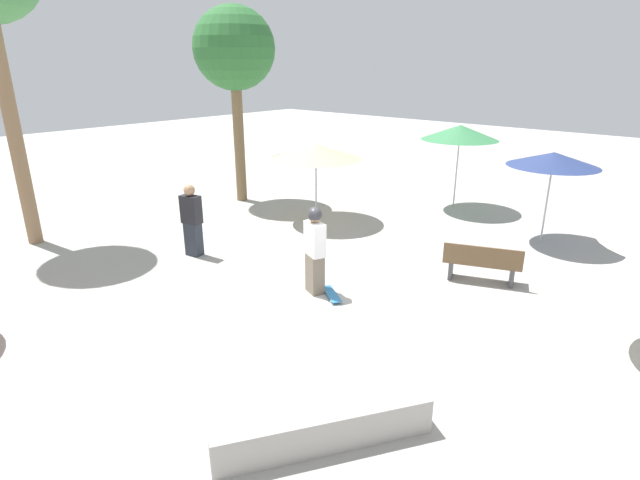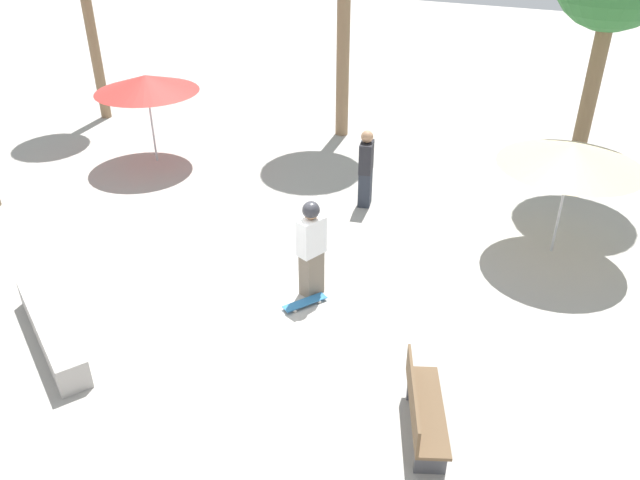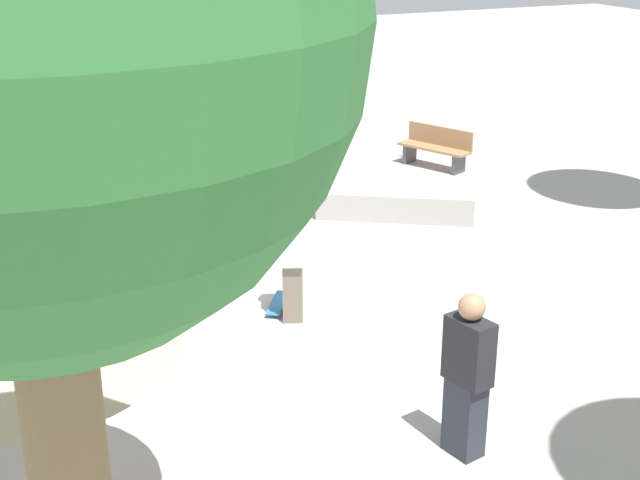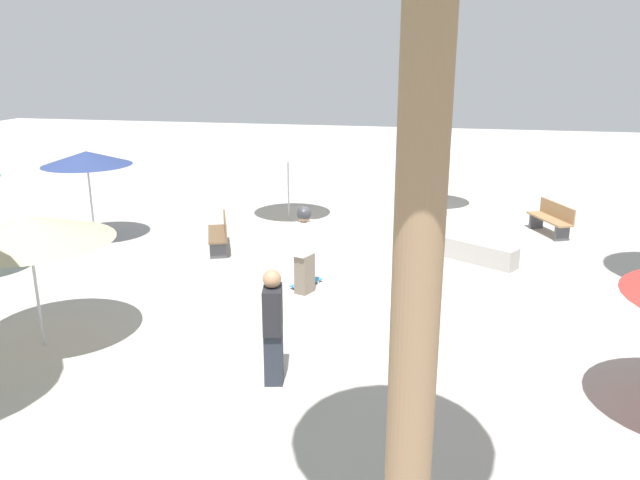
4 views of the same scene
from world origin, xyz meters
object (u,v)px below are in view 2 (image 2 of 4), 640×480
skater_main (311,246)px  bench_near (422,410)px  bystander_watching (366,169)px  shade_umbrella_red (146,83)px  concrete_ledge (52,330)px  shade_umbrella_tan (572,155)px  skateboard (305,302)px

skater_main → bench_near: skater_main is taller
bystander_watching → shade_umbrella_red: bearing=76.8°
concrete_ledge → bench_near: bench_near is taller
skater_main → bench_near: (-2.33, -2.69, -0.55)m
bench_near → shade_umbrella_tan: (5.59, -1.01, 1.60)m
skateboard → shade_umbrella_red: 7.74m
shade_umbrella_tan → shade_umbrella_red: bearing=87.5°
shade_umbrella_red → bystander_watching: size_ratio=1.46×
skateboard → shade_umbrella_red: bearing=-90.1°
skater_main → bench_near: size_ratio=1.09×
concrete_ledge → bystander_watching: 7.12m
skater_main → skateboard: size_ratio=2.32×
shade_umbrella_tan → concrete_ledge: bearing=132.2°
skater_main → shade_umbrella_tan: shade_umbrella_tan is taller
bench_near → bystander_watching: (5.92, 3.07, 0.45)m
bench_near → skater_main: bearing=-152.6°
skateboard → bystander_watching: size_ratio=0.44×
shade_umbrella_tan → bench_near: bearing=169.8°
skateboard → shade_umbrella_red: shade_umbrella_red is taller
bystander_watching → concrete_ledge: bearing=144.9°
bench_near → bystander_watching: 6.69m
skater_main → concrete_ledge: 4.36m
bench_near → skateboard: bearing=-148.0°
skateboard → shade_umbrella_tan: 5.53m
skateboard → bench_near: bearing=86.9°
skateboard → shade_umbrella_red: size_ratio=0.31×
concrete_ledge → bystander_watching: (6.53, -2.76, 0.63)m
shade_umbrella_red → shade_umbrella_tan: bearing=-92.5°
shade_umbrella_red → concrete_ledge: bearing=-155.2°
concrete_ledge → shade_umbrella_red: size_ratio=1.01×
skater_main → shade_umbrella_tan: (3.27, -3.70, 1.06)m
skater_main → bystander_watching: bearing=-152.4°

